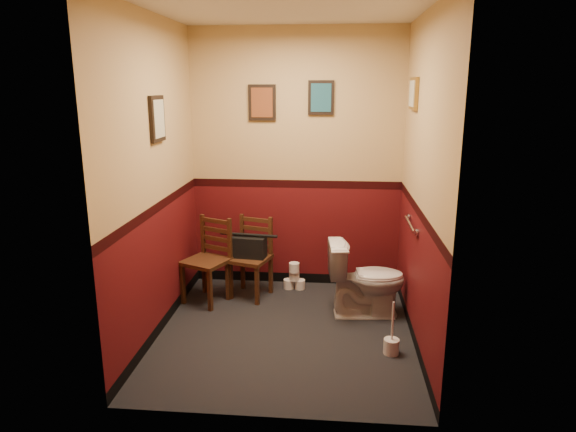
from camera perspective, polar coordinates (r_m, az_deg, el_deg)
The scene contains 17 objects.
floor at distance 4.65m, azimuth -0.29°, elevation -12.80°, with size 2.20×2.40×0.00m, color black.
ceiling at distance 4.18m, azimuth -0.34°, elevation 22.29°, with size 2.20×2.40×0.00m, color silver.
wall_back at distance 5.39m, azimuth 0.92°, elevation 6.11°, with size 2.20×2.70×0.00m, color #4E0D10.
wall_front at distance 3.05m, azimuth -2.47°, elevation -0.35°, with size 2.20×2.70×0.00m, color #4E0D10.
wall_left at distance 4.45m, azimuth -14.58°, elevation 3.89°, with size 2.40×2.70×0.00m, color #4E0D10.
wall_right at distance 4.25m, azimuth 14.64°, elevation 3.41°, with size 2.40×2.70×0.00m, color #4E0D10.
grab_bar at distance 4.58m, azimuth 13.46°, elevation -0.91°, with size 0.05×0.56×0.06m.
framed_print_back_a at distance 5.36m, azimuth -2.90°, elevation 12.48°, with size 0.28×0.04×0.36m.
framed_print_back_b at distance 5.30m, azimuth 3.70°, elevation 12.99°, with size 0.26×0.04×0.34m.
framed_print_left at distance 4.48m, azimuth -14.30°, elevation 10.43°, with size 0.04×0.30×0.38m.
framed_print_right at distance 4.77m, azimuth 13.78°, elevation 13.08°, with size 0.04×0.34×0.28m.
toilet at distance 4.90m, azimuth 8.68°, elevation -6.97°, with size 0.40×0.72×0.71m, color white.
toilet_brush at distance 4.37m, azimuth 11.41°, elevation -13.90°, with size 0.13×0.13×0.45m.
chair_left at distance 5.20m, azimuth -8.82°, elevation -4.88°, with size 0.52×0.52×0.85m.
chair_right at distance 5.28m, azimuth -4.15°, elevation -4.60°, with size 0.48×0.48×0.82m.
handbag at distance 5.21m, azimuth -4.35°, elevation -3.41°, with size 0.36×0.21×0.25m.
tp_stack at distance 5.52m, azimuth 0.70°, elevation -6.89°, with size 0.23×0.14×0.30m.
Camera 1 is at (0.40, -4.12, 2.12)m, focal length 32.00 mm.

